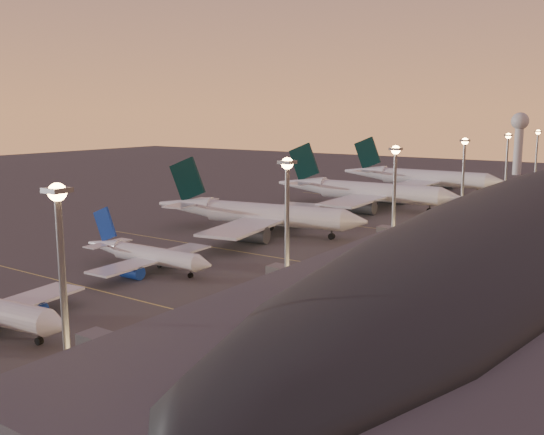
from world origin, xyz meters
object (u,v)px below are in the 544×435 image
(baggage_tug_c, at_px, (267,289))
(baggage_tug_d, at_px, (202,326))
(airliner_narrow_north, at_px, (146,255))
(airliner_wide_near, at_px, (256,214))
(baggage_tug_a, at_px, (102,361))
(airliner_wide_far, at_px, (420,178))
(baggage_tug_b, at_px, (170,356))
(radar_tower, at_px, (519,133))
(airliner_wide_mid, at_px, (363,191))

(baggage_tug_c, relative_size, baggage_tug_d, 1.23)
(airliner_narrow_north, xyz_separation_m, baggage_tug_d, (32.88, -20.02, -2.72))
(airliner_wide_near, xyz_separation_m, baggage_tug_a, (35.60, -82.59, -4.69))
(airliner_wide_near, bearing_deg, airliner_wide_far, 78.38)
(airliner_wide_near, distance_m, airliner_wide_far, 110.20)
(airliner_narrow_north, bearing_deg, baggage_tug_c, 0.28)
(baggage_tug_b, bearing_deg, airliner_wide_far, 96.20)
(airliner_wide_near, distance_m, radar_tower, 205.89)
(airliner_wide_far, relative_size, radar_tower, 2.12)
(airliner_wide_mid, relative_size, radar_tower, 2.09)
(airliner_narrow_north, height_order, baggage_tug_d, airliner_narrow_north)
(airliner_narrow_north, xyz_separation_m, radar_tower, (16.25, 249.27, 18.67))
(baggage_tug_c, bearing_deg, airliner_wide_near, 155.49)
(radar_tower, height_order, baggage_tug_b, radar_tower)
(baggage_tug_c, height_order, baggage_tug_d, baggage_tug_c)
(baggage_tug_b, distance_m, baggage_tug_d, 12.14)
(airliner_wide_near, bearing_deg, airliner_wide_mid, 76.27)
(baggage_tug_a, xyz_separation_m, baggage_tug_d, (1.82, 17.45, -0.02))
(airliner_narrow_north, bearing_deg, airliner_wide_far, 88.37)
(baggage_tug_a, bearing_deg, airliner_narrow_north, 140.18)
(airliner_narrow_north, xyz_separation_m, baggage_tug_b, (37.27, -31.34, -2.66))
(airliner_narrow_north, relative_size, baggage_tug_c, 7.73)
(airliner_narrow_north, distance_m, airliner_wide_far, 155.27)
(airliner_wide_mid, bearing_deg, airliner_narrow_north, -91.96)
(airliner_wide_far, distance_m, baggage_tug_d, 178.56)
(airliner_wide_mid, distance_m, baggage_tug_b, 138.95)
(airliner_wide_far, height_order, baggage_tug_a, airliner_wide_far)
(airliner_narrow_north, height_order, baggage_tug_a, airliner_narrow_north)
(airliner_wide_far, height_order, baggage_tug_d, airliner_wide_far)
(airliner_wide_mid, bearing_deg, baggage_tug_b, -76.46)
(airliner_narrow_north, relative_size, baggage_tug_a, 8.87)
(airliner_narrow_north, xyz_separation_m, airliner_wide_near, (-4.55, 45.12, 1.99))
(airliner_narrow_north, relative_size, baggage_tug_b, 8.35)
(airliner_wide_mid, distance_m, baggage_tug_d, 126.88)
(airliner_wide_near, xyz_separation_m, baggage_tug_d, (37.43, -65.13, -4.71))
(airliner_wide_near, relative_size, baggage_tug_c, 14.04)
(radar_tower, distance_m, baggage_tug_c, 249.41)
(radar_tower, height_order, baggage_tug_c, radar_tower)
(airliner_wide_near, relative_size, airliner_wide_far, 0.91)
(airliner_narrow_north, bearing_deg, baggage_tug_a, -52.28)
(baggage_tug_a, xyz_separation_m, baggage_tug_b, (6.21, 6.14, 0.04))
(airliner_wide_near, xyz_separation_m, baggage_tug_c, (34.75, -43.95, -4.62))
(baggage_tug_c, bearing_deg, airliner_narrow_north, -150.63)
(airliner_wide_mid, distance_m, radar_tower, 148.83)
(baggage_tug_c, bearing_deg, radar_tower, 120.38)
(airliner_wide_near, height_order, baggage_tug_d, airliner_wide_near)
(airliner_narrow_north, distance_m, radar_tower, 250.50)
(baggage_tug_d, bearing_deg, airliner_narrow_north, -158.31)
(airliner_narrow_north, bearing_deg, baggage_tug_b, -41.99)
(airliner_wide_mid, bearing_deg, airliner_wide_near, -96.28)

